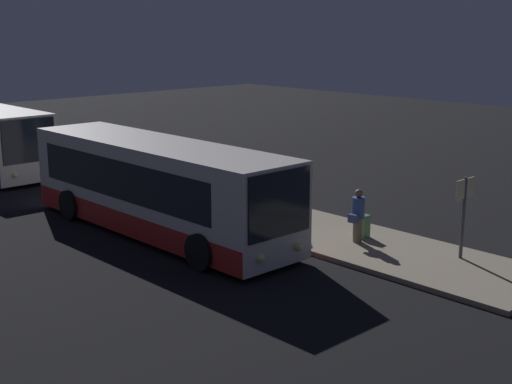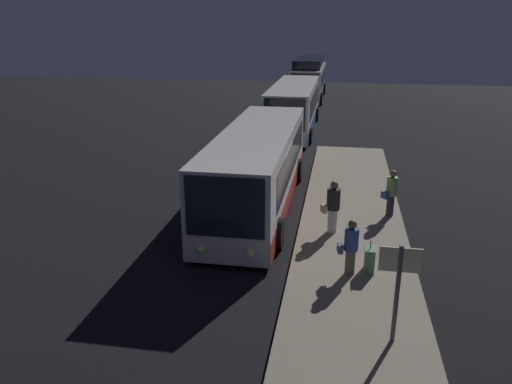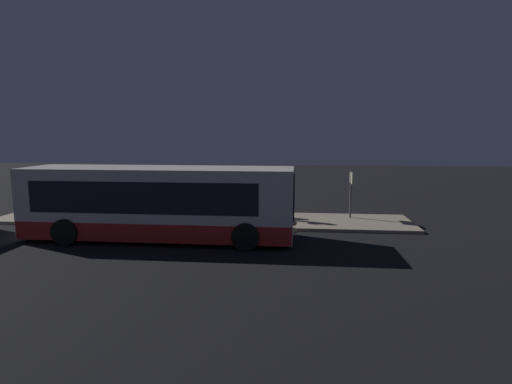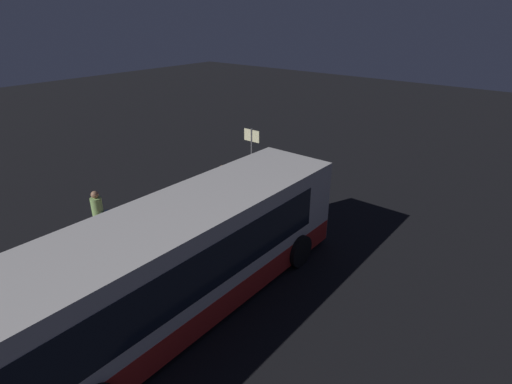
{
  "view_description": "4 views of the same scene",
  "coord_description": "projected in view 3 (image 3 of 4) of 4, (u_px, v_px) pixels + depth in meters",
  "views": [
    {
      "loc": [
        16.91,
        -12.76,
        6.44
      ],
      "look_at": [
        2.99,
        0.42,
        1.88
      ],
      "focal_mm": 50.0,
      "sensor_mm": 36.0,
      "label": 1
    },
    {
      "loc": [
        16.73,
        2.78,
        6.74
      ],
      "look_at": [
        2.99,
        0.42,
        1.88
      ],
      "focal_mm": 35.0,
      "sensor_mm": 36.0,
      "label": 2
    },
    {
      "loc": [
        4.56,
        -15.36,
        4.17
      ],
      "look_at": [
        2.99,
        0.42,
        1.88
      ],
      "focal_mm": 28.0,
      "sensor_mm": 36.0,
      "label": 3
    },
    {
      "loc": [
        -6.08,
        -6.98,
        7.19
      ],
      "look_at": [
        2.99,
        0.42,
        1.88
      ],
      "focal_mm": 28.0,
      "sensor_mm": 36.0,
      "label": 4
    }
  ],
  "objects": [
    {
      "name": "suitcase",
      "position": [
        285.0,
        211.0,
        19.41
      ],
      "size": [
        0.45,
        0.27,
        0.92
      ],
      "color": "#598C59",
      "rests_on": "platform"
    },
    {
      "name": "passenger_waiting",
      "position": [
        291.0,
        203.0,
        18.77
      ],
      "size": [
        0.44,
        0.6,
        1.59
      ],
      "rotation": [
        0.0,
        0.0,
        -2.97
      ],
      "color": "#6B604C",
      "rests_on": "platform"
    },
    {
      "name": "passenger_with_bags",
      "position": [
        203.0,
        195.0,
        20.62
      ],
      "size": [
        0.58,
        0.63,
        1.67
      ],
      "rotation": [
        0.0,
        0.0,
        -2.51
      ],
      "color": "#2D2D33",
      "rests_on": "platform"
    },
    {
      "name": "ground",
      "position": [
        182.0,
        238.0,
        16.17
      ],
      "size": [
        80.0,
        80.0,
        0.0
      ],
      "primitive_type": "plane",
      "color": "black"
    },
    {
      "name": "bus_lead",
      "position": [
        158.0,
        204.0,
        15.87
      ],
      "size": [
        10.76,
        2.81,
        2.88
      ],
      "color": "silver",
      "rests_on": "ground"
    },
    {
      "name": "sign_post",
      "position": [
        351.0,
        187.0,
        19.3
      ],
      "size": [
        0.1,
        0.86,
        2.27
      ],
      "color": "#4C4C51",
      "rests_on": "platform"
    },
    {
      "name": "platform",
      "position": [
        201.0,
        219.0,
        19.45
      ],
      "size": [
        20.0,
        3.49,
        0.14
      ],
      "color": "gray",
      "rests_on": "ground"
    },
    {
      "name": "passenger_boarding",
      "position": [
        230.0,
        202.0,
        18.5
      ],
      "size": [
        0.57,
        0.69,
        1.74
      ],
      "rotation": [
        0.0,
        0.0,
        -2.73
      ],
      "color": "silver",
      "rests_on": "platform"
    }
  ]
}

